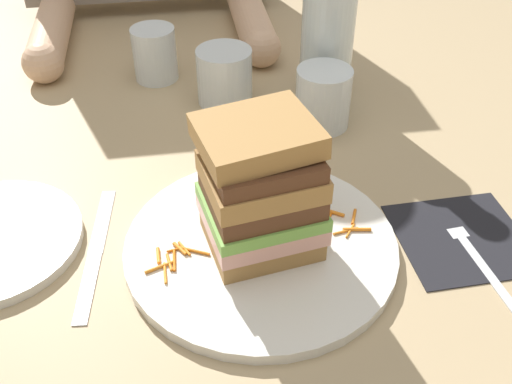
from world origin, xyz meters
name	(u,v)px	position (x,y,z in m)	size (l,w,h in m)	color
ground_plane	(250,251)	(0.00, 0.00, 0.00)	(3.00, 3.00, 0.00)	tan
main_plate	(260,243)	(0.01, 0.00, 0.01)	(0.29, 0.29, 0.01)	white
sandwich	(260,188)	(0.01, 0.00, 0.08)	(0.13, 0.12, 0.14)	#A87A42
carrot_shred_0	(158,256)	(-0.10, -0.01, 0.01)	(0.00, 0.00, 0.02)	orange
carrot_shred_1	(194,251)	(-0.06, -0.01, 0.01)	(0.00, 0.00, 0.03)	orange
carrot_shred_2	(165,273)	(-0.09, -0.03, 0.01)	(0.00, 0.00, 0.03)	orange
carrot_shred_3	(159,267)	(-0.10, -0.02, 0.01)	(0.00, 0.00, 0.03)	orange
carrot_shred_4	(175,250)	(-0.08, 0.00, 0.01)	(0.00, 0.00, 0.02)	orange
carrot_shred_5	(180,247)	(-0.07, 0.00, 0.01)	(0.00, 0.00, 0.02)	orange
carrot_shred_6	(174,261)	(-0.08, -0.02, 0.01)	(0.00, 0.00, 0.03)	orange
carrot_shred_7	(185,252)	(-0.07, 0.00, 0.01)	(0.00, 0.00, 0.02)	orange
carrot_shred_8	(169,262)	(-0.08, -0.02, 0.01)	(0.00, 0.00, 0.02)	orange
carrot_shred_9	(354,217)	(0.12, 0.02, 0.01)	(0.00, 0.00, 0.02)	orange
carrot_shred_10	(349,229)	(0.11, 0.00, 0.01)	(0.00, 0.00, 0.02)	orange
carrot_shred_11	(331,212)	(0.10, 0.03, 0.02)	(0.00, 0.00, 0.03)	orange
carrot_shred_12	(347,234)	(0.10, 0.00, 0.01)	(0.00, 0.00, 0.03)	orange
carrot_shred_13	(356,226)	(0.12, 0.00, 0.02)	(0.00, 0.00, 0.03)	orange
carrot_shred_14	(328,222)	(0.09, 0.02, 0.01)	(0.00, 0.00, 0.03)	orange
napkin_dark	(462,238)	(0.23, -0.02, 0.00)	(0.14, 0.13, 0.00)	black
fork	(473,250)	(0.23, -0.04, 0.00)	(0.03, 0.17, 0.00)	silver
knife	(95,254)	(-0.16, 0.02, 0.00)	(0.04, 0.20, 0.00)	silver
juice_glass	(323,100)	(0.13, 0.23, 0.04)	(0.07, 0.07, 0.08)	white
water_bottle	(330,9)	(0.16, 0.31, 0.13)	(0.07, 0.07, 0.29)	silver
empty_tumbler_0	(225,76)	(0.01, 0.32, 0.04)	(0.08, 0.08, 0.08)	silver
empty_tumbler_1	(155,54)	(-0.09, 0.40, 0.04)	(0.07, 0.07, 0.08)	silver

